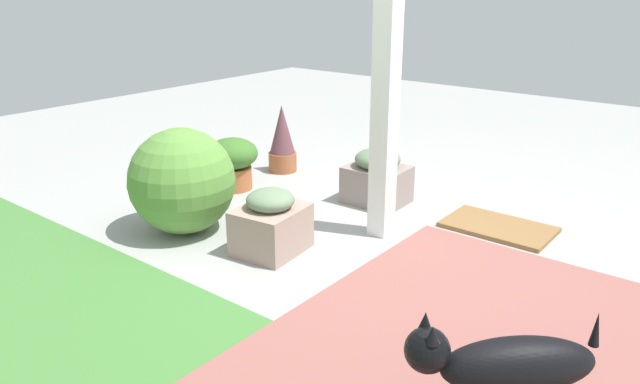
% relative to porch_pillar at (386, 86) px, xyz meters
% --- Properties ---
extents(ground_plane, '(12.00, 12.00, 0.00)m').
position_rel_porch_pillar_xyz_m(ground_plane, '(-0.26, 0.27, -1.00)').
color(ground_plane, '#A0A09D').
extents(brick_path, '(1.80, 2.40, 0.02)m').
position_rel_porch_pillar_xyz_m(brick_path, '(-1.10, 0.92, -0.99)').
color(brick_path, '#91564E').
rests_on(brick_path, ground).
extents(porch_pillar, '(0.14, 0.14, 2.01)m').
position_rel_porch_pillar_xyz_m(porch_pillar, '(0.00, 0.00, 0.00)').
color(porch_pillar, white).
rests_on(porch_pillar, ground).
extents(stone_planter_nearest, '(0.46, 0.39, 0.42)m').
position_rel_porch_pillar_xyz_m(stone_planter_nearest, '(0.36, -0.49, -0.80)').
color(stone_planter_nearest, gray).
rests_on(stone_planter_nearest, ground).
extents(stone_planter_mid, '(0.41, 0.47, 0.41)m').
position_rel_porch_pillar_xyz_m(stone_planter_mid, '(0.39, 0.66, -0.81)').
color(stone_planter_mid, gray).
rests_on(stone_planter_mid, ground).
extents(round_shrub, '(0.71, 0.71, 0.71)m').
position_rel_porch_pillar_xyz_m(round_shrub, '(1.08, 0.79, -0.65)').
color(round_shrub, '#588C3B').
rests_on(round_shrub, ground).
extents(terracotta_pot_broad, '(0.42, 0.42, 0.42)m').
position_rel_porch_pillar_xyz_m(terracotta_pot_broad, '(1.46, -0.03, -0.76)').
color(terracotta_pot_broad, '#A95B34').
rests_on(terracotta_pot_broad, ground).
extents(terracotta_pot_spiky, '(0.25, 0.25, 0.60)m').
position_rel_porch_pillar_xyz_m(terracotta_pot_spiky, '(1.46, -0.64, -0.72)').
color(terracotta_pot_spiky, '#A15835').
rests_on(terracotta_pot_spiky, ground).
extents(dog, '(0.62, 0.61, 0.51)m').
position_rel_porch_pillar_xyz_m(dog, '(-1.38, 1.31, -0.71)').
color(dog, black).
rests_on(dog, ground).
extents(doormat, '(0.72, 0.45, 0.03)m').
position_rel_porch_pillar_xyz_m(doormat, '(-0.60, -0.57, -0.99)').
color(doormat, olive).
rests_on(doormat, ground).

